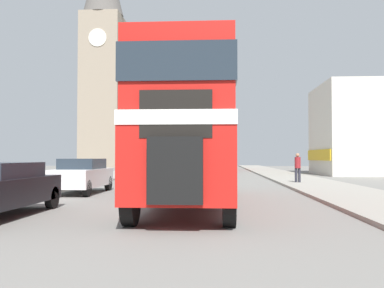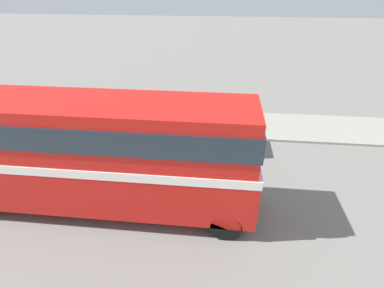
# 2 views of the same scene
# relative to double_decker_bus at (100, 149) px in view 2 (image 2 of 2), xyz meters

# --- Properties ---
(ground_plane) EXTENTS (120.00, 120.00, 0.00)m
(ground_plane) POSITION_rel_double_decker_bus_xyz_m (-0.82, -1.15, -2.51)
(ground_plane) COLOR slate
(sidewalk_left) EXTENTS (3.50, 120.00, 0.12)m
(sidewalk_left) POSITION_rel_double_decker_bus_xyz_m (-7.57, -1.15, -2.45)
(sidewalk_left) COLOR gray
(sidewalk_left) RESTS_ON ground_plane
(double_decker_bus) EXTENTS (2.44, 10.76, 4.23)m
(double_decker_bus) POSITION_rel_double_decker_bus_xyz_m (0.00, 0.00, 0.00)
(double_decker_bus) COLOR red
(double_decker_bus) RESTS_ON ground_plane
(car_parked_near) EXTENTS (1.75, 4.69, 1.35)m
(car_parked_near) POSITION_rel_double_decker_bus_xyz_m (-4.75, -3.34, -1.79)
(car_parked_near) COLOR black
(car_parked_near) RESTS_ON ground_plane
(car_parked_mid) EXTENTS (1.65, 4.06, 1.43)m
(car_parked_mid) POSITION_rel_double_decker_bus_xyz_m (-4.81, 3.78, -1.77)
(car_parked_mid) COLOR white
(car_parked_mid) RESTS_ON ground_plane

